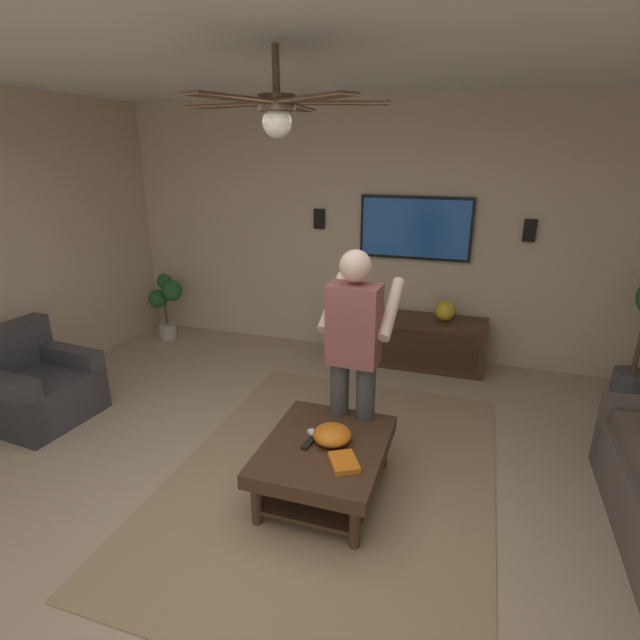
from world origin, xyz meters
TOP-DOWN VIEW (x-y plane):
  - ground_plane at (0.00, 0.00)m, footprint 7.26×7.26m
  - wall_back_tv at (3.08, 0.00)m, footprint 0.10×6.25m
  - ceiling_slab at (0.00, 0.00)m, footprint 6.25×6.25m
  - area_rug at (0.55, -0.22)m, footprint 3.03×2.26m
  - armchair at (0.54, 2.52)m, footprint 0.86×0.87m
  - coffee_table at (0.35, -0.22)m, footprint 1.00×0.80m
  - media_console at (2.74, -0.40)m, footprint 0.45×1.70m
  - tv at (2.98, -0.40)m, footprint 0.05×1.19m
  - person_standing at (0.79, -0.30)m, footprint 0.55×0.55m
  - potted_plant_short at (2.59, 2.56)m, footprint 0.32×0.42m
  - bowl at (0.38, -0.27)m, footprint 0.26×0.26m
  - remote_white at (0.40, -0.13)m, footprint 0.14×0.14m
  - remote_black at (0.30, -0.12)m, footprint 0.15×0.06m
  - book at (0.16, -0.41)m, footprint 0.27×0.25m
  - vase_round at (2.74, -0.80)m, footprint 0.22×0.22m
  - wall_speaker_left at (3.00, -1.53)m, footprint 0.06×0.12m
  - wall_speaker_right at (3.00, 0.69)m, footprint 0.06×0.12m
  - ceiling_fan at (0.27, 0.01)m, footprint 1.19×1.18m

SIDE VIEW (x-z plane):
  - ground_plane at x=0.00m, z-range 0.00..0.00m
  - area_rug at x=0.55m, z-range 0.00..0.01m
  - media_console at x=2.74m, z-range 0.00..0.55m
  - armchair at x=0.54m, z-range -0.13..0.69m
  - coffee_table at x=0.35m, z-range 0.10..0.50m
  - remote_white at x=0.40m, z-range 0.40..0.42m
  - remote_black at x=0.30m, z-range 0.40..0.42m
  - book at x=0.16m, z-range 0.40..0.44m
  - bowl at x=0.38m, z-range 0.40..0.52m
  - potted_plant_short at x=2.59m, z-range 0.10..0.91m
  - vase_round at x=2.74m, z-range 0.55..0.77m
  - person_standing at x=0.79m, z-range 0.11..1.75m
  - wall_back_tv at x=3.08m, z-range 0.00..2.80m
  - tv at x=2.98m, z-range 1.14..1.81m
  - wall_speaker_left at x=3.00m, z-range 1.39..1.61m
  - wall_speaker_right at x=3.00m, z-range 1.41..1.63m
  - ceiling_fan at x=0.27m, z-range 2.25..2.71m
  - ceiling_slab at x=0.00m, z-range 2.80..2.90m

